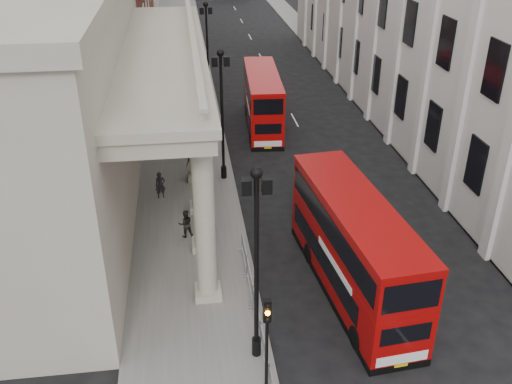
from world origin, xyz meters
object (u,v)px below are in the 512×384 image
Objects in this scene: lamp_post_mid at (222,107)px; pedestrian_b at (186,224)px; bus_near at (354,245)px; bus_far at (263,99)px; lamp_post_north at (207,45)px; lamp_post_south at (256,255)px; traffic_light at (267,331)px; pedestrian_c at (194,162)px; pedestrian_a at (160,185)px.

lamp_post_mid is 8.30m from pedestrian_b.
pedestrian_b is (-2.58, -6.79, -4.01)m from lamp_post_mid.
lamp_post_mid is at bearing 106.50° from bus_near.
lamp_post_mid is 0.83× the size of bus_far.
lamp_post_north reaches higher than pedestrian_b.
lamp_post_south is 1.93× the size of traffic_light.
lamp_post_south and lamp_post_north have the same top height.
pedestrian_c is (-2.00, 18.59, -2.04)m from traffic_light.
lamp_post_mid reaches higher than bus_far.
lamp_post_north is 23.28m from pedestrian_b.
bus_near is (4.83, 5.80, -0.67)m from traffic_light.
pedestrian_b is at bearing 138.67° from bus_near.
lamp_post_mid is at bearing 90.32° from traffic_light.
pedestrian_a is (-3.98, -2.17, -3.97)m from lamp_post_mid.
bus_near is at bearing 136.40° from pedestrian_b.
lamp_post_north is 34.07m from traffic_light.
bus_far is 6.41× the size of pedestrian_b.
pedestrian_a is at bearing 104.45° from traffic_light.
pedestrian_c is at bearing 96.13° from traffic_light.
traffic_light reaches higher than pedestrian_c.
lamp_post_mid is 1.93× the size of traffic_light.
bus_far is at bearing 82.57° from pedestrian_c.
lamp_post_mid is 5.30× the size of pedestrian_b.
lamp_post_mid is at bearing 10.06° from pedestrian_c.
bus_near is at bearing -68.01° from lamp_post_mid.
lamp_post_south is 5.04× the size of pedestrian_a.
traffic_light is at bearing -94.27° from bus_far.
bus_near is at bearing -80.08° from lamp_post_north.
traffic_light is at bearing 95.68° from pedestrian_b.
lamp_post_north is 5.30× the size of pedestrian_b.
lamp_post_mid reaches higher than traffic_light.
traffic_light is at bearing -57.01° from pedestrian_c.
lamp_post_south is 25.34m from bus_far.
bus_far is at bearing 87.62° from bus_near.
bus_far is (-1.15, 21.13, -0.19)m from bus_near.
lamp_post_south is at bearing -95.12° from bus_far.
bus_far is at bearing -119.85° from pedestrian_b.
lamp_post_south is 2.71m from traffic_light.
pedestrian_c is (-1.90, 16.57, -3.84)m from lamp_post_south.
bus_far is at bearing -61.91° from lamp_post_north.
bus_far is 13.59m from pedestrian_a.
pedestrian_b is (-2.58, 9.21, -4.01)m from lamp_post_south.
pedestrian_b is (1.40, -4.62, -0.04)m from pedestrian_a.
lamp_post_north is 0.83× the size of bus_far.
bus_near is 1.09× the size of bus_far.
pedestrian_a is 4.82m from pedestrian_b.
pedestrian_b is at bearing -83.32° from pedestrian_a.
lamp_post_south is 32.00m from lamp_post_north.
bus_far is at bearing 44.78° from pedestrian_a.
lamp_post_north is at bearing -104.23° from pedestrian_b.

